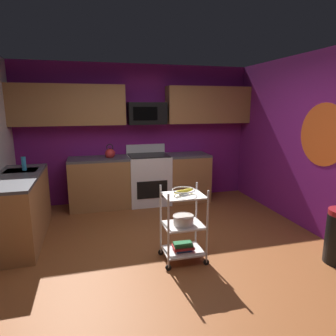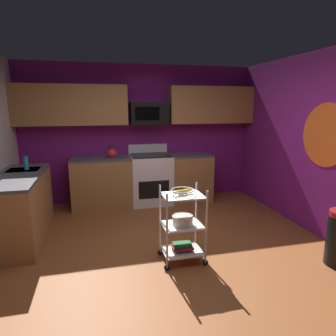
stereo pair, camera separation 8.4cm
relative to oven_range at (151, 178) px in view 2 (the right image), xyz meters
name	(u,v)px [view 2 (the right image)]	position (x,y,z in m)	size (l,w,h in m)	color
floor	(170,257)	(-0.14, -2.10, -0.50)	(4.40, 4.80, 0.04)	brown
wall_back	(140,134)	(-0.14, 0.33, 0.82)	(4.52, 0.06, 2.60)	#751970
wall_right	(332,147)	(2.09, -2.10, 0.82)	(0.06, 4.80, 2.60)	#751970
wall_flower_decal	(325,135)	(2.06, -1.99, 0.97)	(0.87, 0.87, 0.00)	#E5591E
counter_run	(105,188)	(-0.88, -0.43, -0.01)	(3.51, 2.22, 0.92)	#9E6B3D
oven_range	(151,178)	(0.00, 0.00, 0.00)	(0.76, 0.65, 1.10)	white
upper_cabinets	(139,105)	(-0.17, 0.13, 1.37)	(4.40, 0.33, 0.70)	#9E6B3D
microwave	(149,113)	(0.00, 0.10, 1.22)	(0.70, 0.39, 0.40)	black
rolling_cart	(182,225)	(-0.02, -2.23, -0.03)	(0.53, 0.39, 0.91)	silver
fruit_bowl	(183,191)	(-0.02, -2.23, 0.40)	(0.27, 0.27, 0.07)	silver
mixing_bowl_large	(183,220)	(-0.02, -2.23, 0.04)	(0.25, 0.25, 0.11)	silver
book_stack	(182,247)	(-0.02, -2.23, -0.30)	(0.25, 0.19, 0.09)	#1E4C8C
kettle	(112,153)	(-0.70, 0.00, 0.52)	(0.21, 0.18, 0.26)	red
dish_soap_bottle	(26,163)	(-1.99, -0.77, 0.54)	(0.06, 0.06, 0.20)	#2D8CBF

